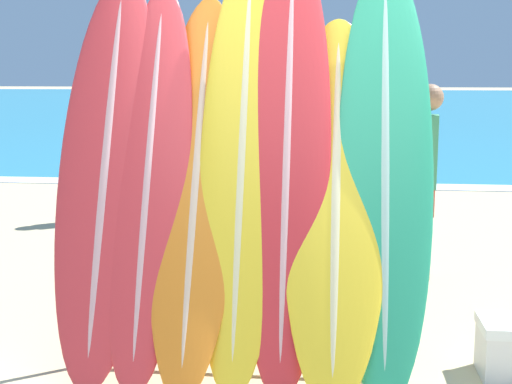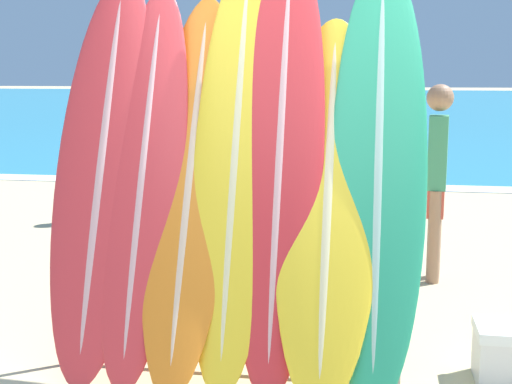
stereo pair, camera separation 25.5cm
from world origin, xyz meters
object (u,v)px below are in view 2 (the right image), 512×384
Objects in this scene: surfboard_rack at (233,291)px; surfboard_slot_3 at (236,160)px; person_near_water at (437,175)px; surfboard_slot_0 at (103,168)px; surfboard_slot_5 at (328,200)px; surfboard_slot_4 at (280,159)px; surfboard_slot_2 at (190,183)px; surfboard_slot_1 at (144,178)px; person_mid_beach at (144,136)px; surfboard_slot_6 at (378,169)px.

surfboard_rack is 0.77× the size of surfboard_slot_3.
surfboard_slot_0 is at bearing -39.15° from person_near_water.
surfboard_slot_5 is 1.26× the size of person_near_water.
surfboard_rack is at bearing -176.66° from surfboard_slot_5.
surfboard_slot_2 is at bearing -176.70° from surfboard_slot_4.
surfboard_slot_1 is 1.02× the size of surfboard_slot_2.
person_mid_beach is (-1.14, 4.21, -0.20)m from surfboard_slot_0.
surfboard_slot_0 is 0.26m from surfboard_slot_1.
surfboard_slot_6 is (1.06, 0.03, 0.10)m from surfboard_slot_2.
surfboard_slot_2 is (-0.26, 0.07, 0.61)m from surfboard_rack.
surfboard_slot_0 is 4.36m from person_mid_beach.
surfboard_slot_6 is at bearing 0.44° from surfboard_slot_4.
surfboard_rack is 1.08m from surfboard_slot_6.
person_near_water is (1.56, 2.06, -0.21)m from surfboard_slot_2.
surfboard_slot_3 reaches higher than surfboard_rack.
surfboard_slot_2 reaches higher than surfboard_slot_5.
surfboard_slot_1 is 0.80m from surfboard_slot_4.
surfboard_slot_5 is 0.33m from surfboard_slot_6.
surfboard_rack is 4.73m from person_mid_beach.
surfboard_slot_6 is at bearing 1.78° from surfboard_slot_1.
person_mid_beach reaches higher than surfboard_rack.
surfboard_slot_5 is 0.86× the size of surfboard_slot_6.
person_near_water is at bearing 171.48° from person_mid_beach.
surfboard_slot_2 reaches higher than surfboard_rack.
surfboard_slot_1 is 1.34m from surfboard_slot_6.
surfboard_slot_2 is 0.54m from surfboard_slot_4.
surfboard_slot_0 reaches higher than surfboard_slot_2.
surfboard_rack is 0.81× the size of surfboard_slot_0.
surfboard_slot_6 reaches higher than person_mid_beach.
surfboard_slot_0 is 2.94m from person_near_water.
surfboard_rack is 1.05m from surfboard_slot_0.
surfboard_slot_0 reaches higher than surfboard_rack.
surfboard_slot_1 reaches higher than surfboard_slot_2.
surfboard_slot_3 is at bearing 4.26° from surfboard_slot_1.
surfboard_slot_4 reaches higher than surfboard_slot_6.
surfboard_rack is 0.75m from surfboard_slot_3.
person_mid_beach is at bearing 108.26° from surfboard_slot_1.
surfboard_slot_4 is 1.03× the size of surfboard_slot_6.
surfboard_slot_2 is (0.28, 0.01, -0.02)m from surfboard_slot_1.
surfboard_slot_1 is 1.26× the size of person_mid_beach.
surfboard_slot_1 is at bearing -178.22° from surfboard_slot_6.
person_near_water is at bearing 58.67° from surfboard_rack.
person_mid_beach reaches higher than person_near_water.
person_mid_beach is (-1.93, 4.19, -0.26)m from surfboard_slot_3.
surfboard_slot_5 is (0.28, -0.06, -0.22)m from surfboard_slot_4.
surfboard_slot_3 reaches higher than surfboard_slot_5.
surfboard_slot_4 is at bearing 142.82° from person_mid_beach.
surfboard_slot_4 is 0.36m from surfboard_slot_5.
person_near_water is at bearing 70.02° from surfboard_slot_5.
surfboard_slot_6 reaches higher than surfboard_slot_1.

